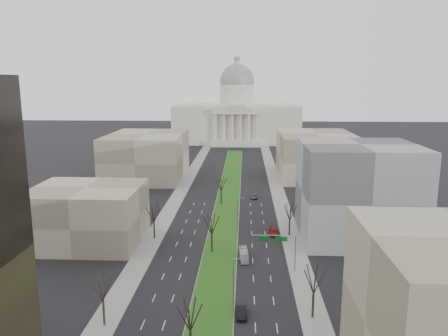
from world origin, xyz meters
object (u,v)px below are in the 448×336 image
(car_red, at_px, (274,232))
(box_van, at_px, (244,254))
(car_black, at_px, (241,311))
(car_grey_far, at_px, (254,197))

(car_red, height_order, box_van, box_van)
(car_black, distance_m, car_red, 41.08)
(car_black, bearing_deg, car_red, 76.41)
(car_grey_far, distance_m, box_van, 51.72)
(box_van, bearing_deg, car_black, -95.07)
(car_black, relative_size, car_grey_far, 1.07)
(car_grey_far, xyz_separation_m, box_van, (-3.21, -51.62, 0.40))
(car_black, height_order, box_van, box_van)
(car_black, xyz_separation_m, car_grey_far, (3.51, 75.84, -0.17))
(box_van, bearing_deg, car_red, 60.14)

